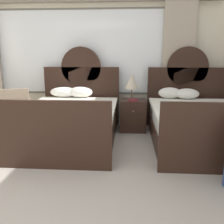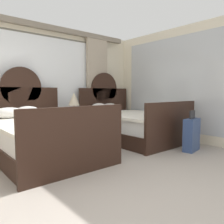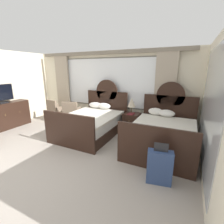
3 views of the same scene
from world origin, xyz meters
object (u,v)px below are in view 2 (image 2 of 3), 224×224
at_px(book_on_nightstand, 79,114).
at_px(bed_near_window, 43,137).
at_px(suitcase_on_floor, 192,135).
at_px(bed_near_mirror, 131,125).
at_px(table_lamp_on_nightstand, 74,99).
at_px(nightstand_between_beds, 77,128).

bearing_deg(book_on_nightstand, bed_near_window, -152.25).
height_order(book_on_nightstand, suitcase_on_floor, suitcase_on_floor).
relative_size(bed_near_mirror, table_lamp_on_nightstand, 4.39).
distance_m(bed_near_mirror, table_lamp_on_nightstand, 1.50).
bearing_deg(nightstand_between_beds, table_lamp_on_nightstand, 127.31).
height_order(nightstand_between_beds, suitcase_on_floor, suitcase_on_floor).
height_order(nightstand_between_beds, table_lamp_on_nightstand, table_lamp_on_nightstand).
xyz_separation_m(nightstand_between_beds, book_on_nightstand, (0.00, -0.10, 0.33)).
height_order(bed_near_window, book_on_nightstand, bed_near_window).
xyz_separation_m(bed_near_mirror, book_on_nightstand, (-1.11, 0.59, 0.28)).
height_order(table_lamp_on_nightstand, suitcase_on_floor, table_lamp_on_nightstand).
height_order(bed_near_window, table_lamp_on_nightstand, bed_near_window).
distance_m(table_lamp_on_nightstand, book_on_nightstand, 0.37).
bearing_deg(suitcase_on_floor, nightstand_between_beds, 120.45).
xyz_separation_m(bed_near_window, suitcase_on_floor, (2.40, -1.49, -0.04)).
bearing_deg(nightstand_between_beds, bed_near_mirror, -31.93).
distance_m(nightstand_between_beds, suitcase_on_floor, 2.53).
distance_m(bed_near_mirror, book_on_nightstand, 1.29).
relative_size(bed_near_mirror, suitcase_on_floor, 2.81).
xyz_separation_m(table_lamp_on_nightstand, suitcase_on_floor, (1.32, -2.23, -0.66)).
height_order(bed_near_mirror, table_lamp_on_nightstand, bed_near_mirror).
bearing_deg(bed_near_mirror, table_lamp_on_nightstand, 147.21).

